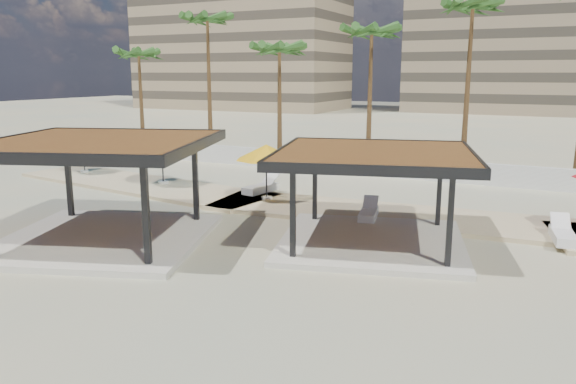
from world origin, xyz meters
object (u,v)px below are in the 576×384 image
at_px(umbrella_a, 82,138).
at_px(lounger_b, 369,213).
at_px(pavilion_central, 373,189).
at_px(lounger_c, 563,235).
at_px(lounger_a, 261,188).
at_px(pavilion_west, 101,181).

distance_m(umbrella_a, lounger_b, 18.82).
relative_size(pavilion_central, umbrella_a, 2.59).
height_order(pavilion_central, lounger_c, pavilion_central).
bearing_deg(lounger_a, lounger_b, -101.31).
xyz_separation_m(lounger_b, lounger_c, (7.15, 0.00, 0.01)).
relative_size(umbrella_a, lounger_a, 1.38).
height_order(lounger_a, lounger_c, lounger_a).
bearing_deg(lounger_c, umbrella_a, 74.43).
distance_m(pavilion_central, lounger_a, 9.34).
height_order(pavilion_central, pavilion_west, pavilion_west).
bearing_deg(umbrella_a, lounger_b, -8.33).
xyz_separation_m(umbrella_a, lounger_a, (12.13, -0.22, -1.85)).
bearing_deg(lounger_b, umbrella_a, 69.72).
distance_m(pavilion_central, umbrella_a, 20.38).
height_order(umbrella_a, lounger_c, umbrella_a).
bearing_deg(pavilion_west, lounger_c, 5.37).
bearing_deg(lounger_a, pavilion_central, -115.67).
bearing_deg(umbrella_a, lounger_c, -6.03).
distance_m(lounger_a, lounger_b, 6.87).
bearing_deg(lounger_b, pavilion_west, 119.67).
bearing_deg(umbrella_a, pavilion_west, -41.38).
height_order(pavilion_west, umbrella_a, pavilion_west).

